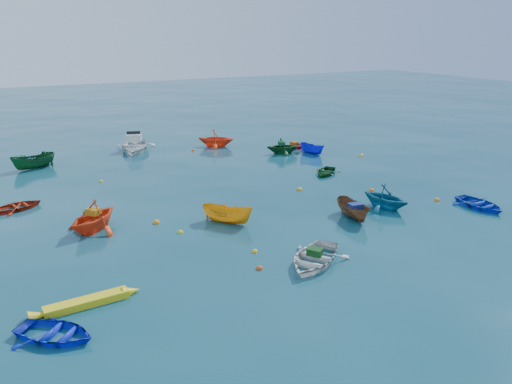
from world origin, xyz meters
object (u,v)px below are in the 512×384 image
kayak_yellow (87,305)px  motorboat_white (135,151)px  dinghy_blue_sw (56,338)px  dinghy_blue_se (479,208)px  dinghy_white_near (314,264)px

kayak_yellow → motorboat_white: (8.31, 24.19, 0.00)m
dinghy_blue_sw → dinghy_blue_se: bearing=-41.2°
dinghy_blue_sw → dinghy_blue_se: 23.60m
dinghy_blue_se → motorboat_white: size_ratio=0.64×
dinghy_blue_sw → dinghy_blue_se: (23.50, 2.10, 0.00)m
dinghy_blue_sw → dinghy_white_near: size_ratio=0.78×
dinghy_blue_sw → motorboat_white: size_ratio=0.59×
dinghy_blue_sw → kayak_yellow: size_ratio=0.74×
dinghy_blue_se → motorboat_white: (-13.86, 23.75, 0.00)m
dinghy_blue_se → motorboat_white: bearing=121.8°
dinghy_white_near → dinghy_blue_se: dinghy_white_near is taller
kayak_yellow → motorboat_white: bearing=-22.2°
dinghy_blue_sw → motorboat_white: 27.59m
dinghy_blue_sw → kayak_yellow: 2.13m
dinghy_white_near → dinghy_blue_se: size_ratio=1.19×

